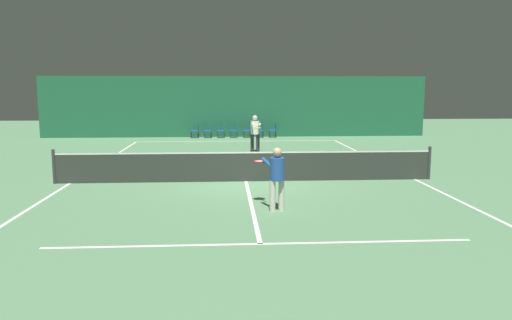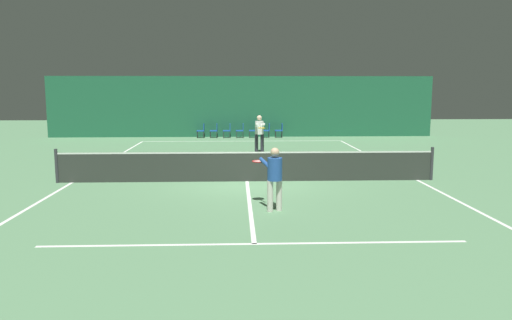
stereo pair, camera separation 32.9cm
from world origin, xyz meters
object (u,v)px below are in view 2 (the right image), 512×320
(tennis_net, at_px, (247,165))
(courtside_chair_2, at_px, (228,130))
(courtside_chair_1, at_px, (215,130))
(courtside_chair_4, at_px, (254,129))
(player_near, at_px, (274,174))
(courtside_chair_6, at_px, (280,129))
(courtside_chair_0, at_px, (202,130))
(player_far, at_px, (259,131))
(courtside_chair_3, at_px, (241,129))
(courtside_chair_5, at_px, (267,129))

(tennis_net, height_order, courtside_chair_2, tennis_net)
(courtside_chair_1, bearing_deg, courtside_chair_4, 90.00)
(courtside_chair_2, height_order, courtside_chair_4, same)
(player_near, distance_m, courtside_chair_6, 17.71)
(courtside_chair_0, bearing_deg, player_far, 24.92)
(courtside_chair_3, bearing_deg, courtside_chair_5, 90.00)
(tennis_net, height_order, courtside_chair_6, tennis_net)
(courtside_chair_0, bearing_deg, player_near, 9.43)
(courtside_chair_2, bearing_deg, courtside_chair_0, -90.00)
(player_far, xyz_separation_m, courtside_chair_5, (0.76, 6.65, -0.50))
(player_far, height_order, courtside_chair_6, player_far)
(courtside_chair_2, height_order, courtside_chair_5, same)
(courtside_chair_6, bearing_deg, courtside_chair_2, -90.00)
(courtside_chair_2, distance_m, courtside_chair_6, 3.08)
(courtside_chair_2, xyz_separation_m, courtside_chair_3, (0.77, 0.00, 0.00))
(courtside_chair_0, distance_m, courtside_chair_4, 3.08)
(courtside_chair_2, xyz_separation_m, courtside_chair_4, (1.54, 0.00, 0.00))
(courtside_chair_3, bearing_deg, courtside_chair_2, -90.00)
(courtside_chair_3, height_order, courtside_chair_5, same)
(courtside_chair_1, distance_m, courtside_chair_3, 1.54)
(player_far, relative_size, courtside_chair_0, 2.02)
(courtside_chair_5, bearing_deg, courtside_chair_0, -90.00)
(player_far, height_order, courtside_chair_4, player_far)
(courtside_chair_3, bearing_deg, courtside_chair_1, -90.00)
(courtside_chair_1, xyz_separation_m, courtside_chair_3, (1.54, 0.00, 0.00))
(courtside_chair_4, height_order, courtside_chair_5, same)
(courtside_chair_2, xyz_separation_m, courtside_chair_5, (2.31, 0.00, 0.00))
(courtside_chair_3, bearing_deg, player_near, 2.00)
(player_near, distance_m, courtside_chair_0, 17.87)
(tennis_net, relative_size, courtside_chair_2, 14.29)
(courtside_chair_1, height_order, courtside_chair_4, same)
(tennis_net, distance_m, courtside_chair_6, 13.99)
(player_far, relative_size, courtside_chair_1, 2.02)
(tennis_net, relative_size, courtside_chair_3, 14.29)
(courtside_chair_5, relative_size, courtside_chair_6, 1.00)
(courtside_chair_4, distance_m, courtside_chair_6, 1.54)
(tennis_net, bearing_deg, courtside_chair_1, 96.57)
(tennis_net, relative_size, courtside_chair_5, 14.29)
(courtside_chair_0, height_order, courtside_chair_3, same)
(player_far, bearing_deg, courtside_chair_5, 170.63)
(courtside_chair_1, bearing_deg, courtside_chair_2, 90.00)
(player_far, relative_size, courtside_chair_6, 2.02)
(player_far, height_order, courtside_chair_5, player_far)
(courtside_chair_0, relative_size, courtside_chair_6, 1.00)
(courtside_chair_3, height_order, courtside_chair_6, same)
(player_far, bearing_deg, courtside_chair_1, -163.60)
(courtside_chair_4, distance_m, courtside_chair_5, 0.77)
(player_far, distance_m, courtside_chair_0, 7.35)
(courtside_chair_6, bearing_deg, courtside_chair_0, -90.00)
(player_far, relative_size, courtside_chair_3, 2.02)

